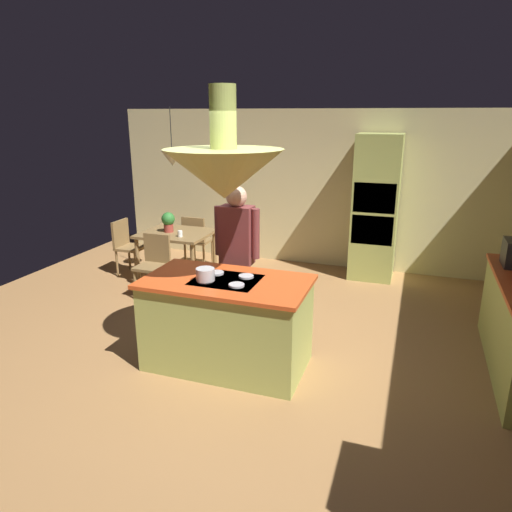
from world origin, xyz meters
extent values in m
plane|color=#9E7042|center=(0.00, 0.00, 0.00)|extent=(8.16, 8.16, 0.00)
cube|color=beige|center=(0.00, 3.45, 1.27)|extent=(6.80, 0.10, 2.55)
cube|color=#A8B259|center=(0.00, -0.20, 0.44)|extent=(1.57, 0.85, 0.88)
cube|color=#D14C1E|center=(0.00, -0.20, 0.90)|extent=(1.63, 0.91, 0.04)
cube|color=black|center=(0.00, -0.20, 0.92)|extent=(0.64, 0.52, 0.01)
cylinder|color=#B2B2B7|center=(-0.16, -0.33, 0.93)|extent=(0.15, 0.15, 0.02)
cylinder|color=#B2B2B7|center=(0.16, -0.33, 0.93)|extent=(0.15, 0.15, 0.02)
cylinder|color=#B2B2B7|center=(-0.16, -0.07, 0.93)|extent=(0.15, 0.15, 0.02)
cylinder|color=#B2B2B7|center=(0.16, -0.07, 0.93)|extent=(0.15, 0.15, 0.02)
cube|color=#A8B259|center=(1.10, 3.05, 1.10)|extent=(0.66, 0.62, 2.20)
cube|color=black|center=(1.10, 2.76, 1.30)|extent=(0.60, 0.04, 0.44)
cube|color=black|center=(1.10, 2.76, 0.82)|extent=(0.60, 0.04, 0.44)
cube|color=olive|center=(-1.70, 1.90, 0.74)|extent=(1.03, 0.88, 0.04)
cylinder|color=olive|center=(-2.16, 1.52, 0.36)|extent=(0.06, 0.06, 0.72)
cylinder|color=olive|center=(-1.24, 1.52, 0.36)|extent=(0.06, 0.06, 0.72)
cylinder|color=olive|center=(-2.16, 2.28, 0.36)|extent=(0.06, 0.06, 0.72)
cylinder|color=olive|center=(-1.24, 2.28, 0.36)|extent=(0.06, 0.06, 0.72)
cylinder|color=tan|center=(-0.26, 0.52, 0.43)|extent=(0.14, 0.14, 0.85)
cylinder|color=tan|center=(-0.08, 0.52, 0.43)|extent=(0.14, 0.14, 0.85)
cube|color=brown|center=(-0.17, 0.52, 1.18)|extent=(0.36, 0.22, 0.66)
cylinder|color=brown|center=(-0.39, 0.52, 1.21)|extent=(0.09, 0.09, 0.56)
cylinder|color=brown|center=(0.05, 0.52, 1.21)|extent=(0.09, 0.09, 0.56)
sphere|color=tan|center=(-0.17, 0.52, 1.61)|extent=(0.23, 0.23, 0.23)
cone|color=#A8B259|center=(0.00, -0.20, 1.95)|extent=(1.10, 1.10, 0.45)
cylinder|color=#A8B259|center=(0.00, -0.20, 2.45)|extent=(0.24, 0.24, 0.55)
cone|color=beige|center=(-1.70, 1.90, 1.86)|extent=(0.32, 0.32, 0.22)
cylinder|color=black|center=(-1.70, 1.90, 2.27)|extent=(0.01, 0.01, 0.60)
cube|color=olive|center=(-1.70, 1.16, 0.44)|extent=(0.40, 0.40, 0.04)
cube|color=olive|center=(-1.70, 1.34, 0.66)|extent=(0.40, 0.04, 0.42)
cylinder|color=olive|center=(-1.87, 0.99, 0.21)|extent=(0.04, 0.04, 0.43)
cylinder|color=olive|center=(-1.53, 0.99, 0.21)|extent=(0.04, 0.04, 0.43)
cylinder|color=olive|center=(-1.87, 1.33, 0.21)|extent=(0.04, 0.04, 0.43)
cylinder|color=olive|center=(-1.53, 1.33, 0.21)|extent=(0.04, 0.04, 0.43)
cube|color=olive|center=(-1.70, 2.64, 0.44)|extent=(0.40, 0.40, 0.04)
cube|color=olive|center=(-1.70, 2.46, 0.66)|extent=(0.40, 0.04, 0.42)
cylinder|color=olive|center=(-1.53, 2.81, 0.21)|extent=(0.04, 0.04, 0.43)
cylinder|color=olive|center=(-1.87, 2.81, 0.21)|extent=(0.04, 0.04, 0.43)
cylinder|color=olive|center=(-1.53, 2.47, 0.21)|extent=(0.04, 0.04, 0.43)
cylinder|color=olive|center=(-1.87, 2.47, 0.21)|extent=(0.04, 0.04, 0.43)
cube|color=olive|center=(-2.52, 1.90, 0.44)|extent=(0.40, 0.40, 0.04)
cube|color=olive|center=(-2.70, 1.90, 0.66)|extent=(0.04, 0.40, 0.42)
cylinder|color=olive|center=(-2.35, 1.73, 0.21)|extent=(0.04, 0.04, 0.43)
cylinder|color=olive|center=(-2.35, 2.07, 0.21)|extent=(0.04, 0.04, 0.43)
cylinder|color=olive|center=(-2.69, 1.73, 0.21)|extent=(0.04, 0.04, 0.43)
cylinder|color=olive|center=(-2.69, 2.07, 0.21)|extent=(0.04, 0.04, 0.43)
cylinder|color=#99382D|center=(-1.82, 1.89, 0.82)|extent=(0.14, 0.14, 0.12)
sphere|color=#2D722D|center=(-1.82, 1.89, 0.96)|extent=(0.20, 0.20, 0.20)
cylinder|color=white|center=(-1.51, 1.68, 0.81)|extent=(0.07, 0.07, 0.09)
cylinder|color=#B2B2B7|center=(-0.16, -0.33, 1.00)|extent=(0.18, 0.18, 0.12)
camera|label=1|loc=(1.69, -4.15, 2.48)|focal=32.76mm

